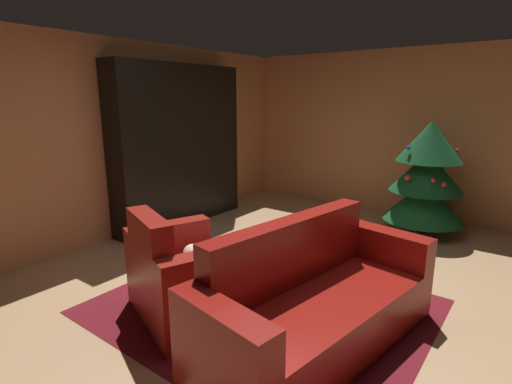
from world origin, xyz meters
TOP-DOWN VIEW (x-y plane):
  - ground_plane at (0.00, 0.00)m, footprint 7.76×7.76m
  - wall_back at (0.00, 3.26)m, footprint 5.37×0.06m
  - wall_left at (-2.65, 0.00)m, footprint 0.06×6.59m
  - area_rug at (-0.01, -0.41)m, footprint 2.70×2.28m
  - bookshelf_unit at (-2.39, 0.98)m, footprint 0.37×2.15m
  - armchair_red at (-0.46, -0.92)m, footprint 1.21×1.07m
  - couch_red at (0.61, -0.60)m, footprint 1.11×2.15m
  - coffee_table at (0.05, -0.35)m, footprint 0.72×0.72m
  - book_stack_on_table at (0.06, -0.40)m, footprint 0.22×0.19m
  - bottle_on_table at (0.23, -0.42)m, footprint 0.07×0.07m
  - decorated_tree at (0.58, 2.51)m, footprint 1.06×1.06m

SIDE VIEW (x-z plane):
  - ground_plane at x=0.00m, z-range 0.00..0.00m
  - area_rug at x=-0.01m, z-range 0.00..0.01m
  - couch_red at x=0.61m, z-range -0.15..0.77m
  - armchair_red at x=-0.46m, z-range -0.13..0.80m
  - coffee_table at x=0.05m, z-range 0.18..0.62m
  - book_stack_on_table at x=0.06m, z-range 0.44..0.50m
  - bottle_on_table at x=0.23m, z-range 0.41..0.67m
  - decorated_tree at x=0.58m, z-range 0.03..1.55m
  - bookshelf_unit at x=-2.39m, z-range 0.01..2.28m
  - wall_back at x=0.00m, z-range 0.00..2.54m
  - wall_left at x=-2.65m, z-range 0.00..2.54m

